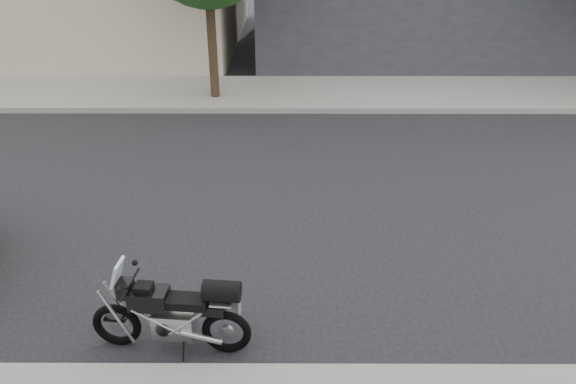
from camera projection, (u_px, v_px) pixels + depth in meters
The scene contains 3 objects.
ground at pixel (287, 207), 10.09m from camera, with size 120.00×120.00×0.00m, color black.
far_sidewalk at pixel (288, 93), 15.83m from camera, with size 44.00×3.00×0.15m, color gray.
motorcycle at pixel (181, 312), 6.69m from camera, with size 1.96×0.63×1.24m.
Camera 1 is at (-0.04, 8.83, 4.89)m, focal length 35.00 mm.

